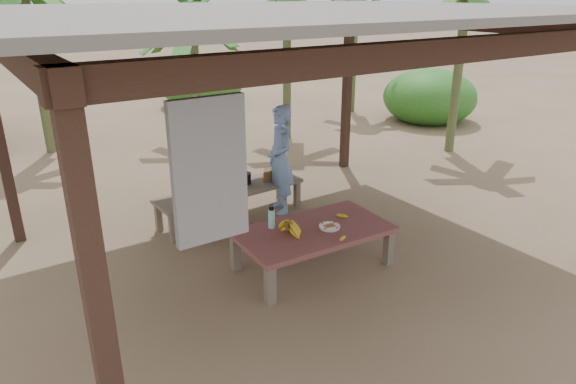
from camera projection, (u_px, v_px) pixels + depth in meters
ground at (290, 252)px, 6.54m from camera, size 80.00×80.00×0.00m
pavilion at (290, 24)px, 5.51m from camera, size 6.60×5.60×2.95m
work_table at (313, 234)px, 6.05m from camera, size 1.85×1.09×0.50m
bench at (231, 192)px, 7.41m from camera, size 2.23×0.71×0.45m
ripe_banana_bunch at (287, 228)px, 5.82m from camera, size 0.35×0.31×0.19m
plate at (330, 227)px, 6.03m from camera, size 0.25×0.25×0.04m
loose_banana_front at (343, 238)px, 5.75m from camera, size 0.18×0.12×0.04m
loose_banana_side at (342, 216)px, 6.32m from camera, size 0.14×0.13×0.04m
water_flask at (272, 218)px, 6.01m from camera, size 0.08×0.08×0.30m
green_banana_stalk at (203, 183)px, 7.08m from camera, size 0.33×0.33×0.36m
cooking_pot at (245, 179)px, 7.57m from camera, size 0.18×0.18×0.15m
skewer_rack at (268, 174)px, 7.65m from camera, size 0.18×0.09×0.24m
woman at (280, 160)px, 7.50m from camera, size 0.52×0.66×1.61m
banana_plant_ne at (287, 3)px, 10.64m from camera, size 1.80×1.80×3.39m
banana_plant_n at (193, 26)px, 10.71m from camera, size 1.80×1.80×2.91m
banana_plant_e at (466, 2)px, 9.66m from camera, size 1.80×1.80×3.41m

